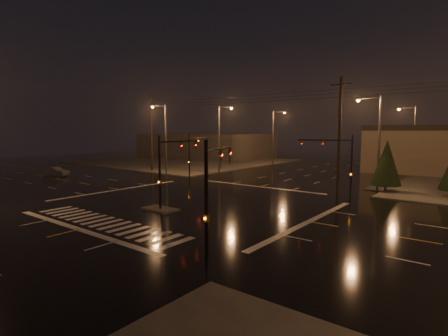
% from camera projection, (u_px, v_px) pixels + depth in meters
% --- Properties ---
extents(ground, '(140.00, 140.00, 0.00)m').
position_uv_depth(ground, '(194.00, 202.00, 31.37)').
color(ground, black).
rests_on(ground, ground).
extents(sidewalk_nw, '(36.00, 36.00, 0.12)m').
position_uv_depth(sidewalk_nw, '(186.00, 161.00, 73.21)').
color(sidewalk_nw, '#403D39').
rests_on(sidewalk_nw, ground).
extents(median_island, '(3.00, 1.60, 0.15)m').
position_uv_depth(median_island, '(160.00, 209.00, 28.21)').
color(median_island, '#403D39').
rests_on(median_island, ground).
extents(crosswalk, '(15.00, 2.60, 0.01)m').
position_uv_depth(crosswalk, '(106.00, 223.00, 24.29)').
color(crosswalk, beige).
rests_on(crosswalk, ground).
extents(stop_bar_near, '(16.00, 0.50, 0.01)m').
position_uv_depth(stop_bar_near, '(79.00, 229.00, 22.72)').
color(stop_bar_near, beige).
rests_on(stop_bar_near, ground).
extents(stop_bar_far, '(16.00, 0.50, 0.01)m').
position_uv_depth(stop_bar_far, '(259.00, 187.00, 40.01)').
color(stop_bar_far, beige).
rests_on(stop_bar_far, ground).
extents(commercial_block, '(30.00, 18.00, 5.60)m').
position_uv_depth(commercial_block, '(205.00, 145.00, 85.39)').
color(commercial_block, '#3E3936').
rests_on(commercial_block, ground).
extents(signal_mast_median, '(0.25, 4.59, 6.00)m').
position_uv_depth(signal_mast_median, '(168.00, 163.00, 28.55)').
color(signal_mast_median, black).
rests_on(signal_mast_median, ground).
extents(signal_mast_ne, '(4.84, 1.86, 6.00)m').
position_uv_depth(signal_mast_ne, '(340.00, 158.00, 33.14)').
color(signal_mast_ne, black).
rests_on(signal_mast_ne, ground).
extents(signal_mast_nw, '(4.84, 1.86, 6.00)m').
position_uv_depth(signal_mast_nw, '(193.00, 151.00, 44.71)').
color(signal_mast_nw, black).
rests_on(signal_mast_nw, ground).
extents(signal_mast_se, '(1.55, 3.87, 6.00)m').
position_uv_depth(signal_mast_se, '(212.00, 186.00, 17.08)').
color(signal_mast_se, black).
rests_on(signal_mast_se, ground).
extents(streetlight_1, '(2.77, 0.32, 10.00)m').
position_uv_depth(streetlight_1, '(221.00, 135.00, 51.70)').
color(streetlight_1, '#38383A').
rests_on(streetlight_1, ground).
extents(streetlight_2, '(2.77, 0.32, 10.00)m').
position_uv_depth(streetlight_2, '(274.00, 134.00, 64.28)').
color(streetlight_2, '#38383A').
rests_on(streetlight_2, ground).
extents(streetlight_3, '(2.77, 0.32, 10.00)m').
position_uv_depth(streetlight_3, '(376.00, 136.00, 36.50)').
color(streetlight_3, '#38383A').
rests_on(streetlight_3, ground).
extents(streetlight_4, '(2.77, 0.32, 10.00)m').
position_uv_depth(streetlight_4, '(412.00, 135.00, 52.22)').
color(streetlight_4, '#38383A').
rests_on(streetlight_4, ground).
extents(streetlight_5, '(0.32, 2.77, 10.00)m').
position_uv_depth(streetlight_5, '(164.00, 135.00, 49.28)').
color(streetlight_5, '#38383A').
rests_on(streetlight_5, ground).
extents(utility_pole_0, '(2.20, 0.32, 12.00)m').
position_uv_depth(utility_pole_0, '(151.00, 132.00, 55.11)').
color(utility_pole_0, black).
rests_on(utility_pole_0, ground).
extents(utility_pole_1, '(2.20, 0.32, 12.00)m').
position_uv_depth(utility_pole_1, '(339.00, 133.00, 36.84)').
color(utility_pole_1, black).
rests_on(utility_pole_1, ground).
extents(conifer_0, '(3.05, 3.05, 5.47)m').
position_uv_depth(conifer_0, '(387.00, 163.00, 36.38)').
color(conifer_0, black).
rests_on(conifer_0, ground).
extents(car_crossing, '(4.14, 2.55, 1.29)m').
position_uv_depth(car_crossing, '(55.00, 171.00, 49.41)').
color(car_crossing, '#525459').
rests_on(car_crossing, ground).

